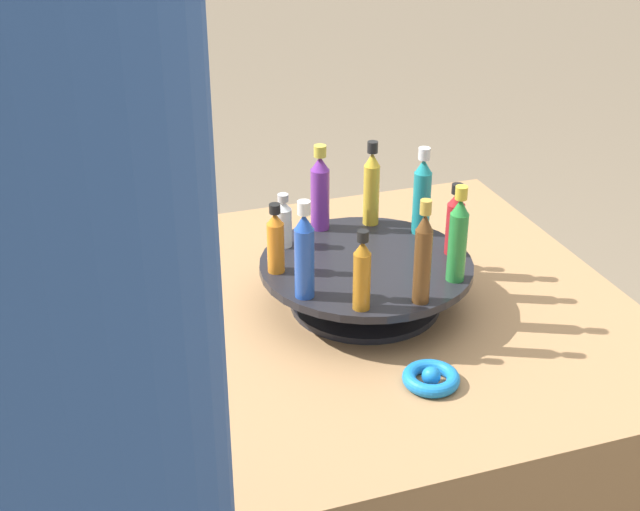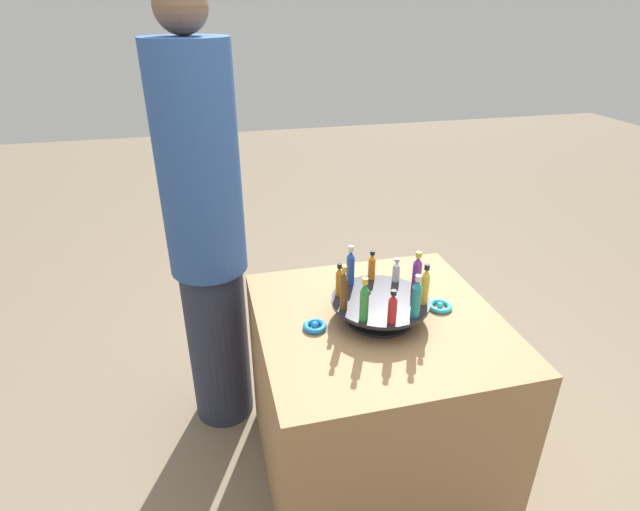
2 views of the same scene
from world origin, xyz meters
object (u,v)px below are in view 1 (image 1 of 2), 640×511
Objects in this scene: display_stand at (366,279)px; ribbon_bow_teal at (315,240)px; bottle_green at (458,238)px; bottle_red at (455,222)px; bottle_purple at (320,191)px; bottle_orange at (276,241)px; bottle_teal at (422,194)px; bottle_gold at (371,187)px; bottle_blue at (304,254)px; ribbon_bow_blue at (431,378)px; bottle_brown at (423,256)px; bottle_amber at (362,273)px; bottle_clear at (283,222)px.

display_stand is 3.89× the size of ribbon_bow_teal.
bottle_red is at bearing 65.84° from bottle_green.
display_stand is 0.17m from bottle_purple.
bottle_teal is at bearing 11.84° from bottle_orange.
bottle_blue is (-0.17, -0.19, 0.00)m from bottle_gold.
display_stand is 0.17m from bottle_blue.
bottle_purple reaches higher than bottle_orange.
ribbon_bow_blue is at bearing -88.09° from display_stand.
bottle_teal reaches higher than ribbon_bow_blue.
bottle_purple is (-0.16, 0.15, 0.01)m from bottle_red.
bottle_blue is 1.74× the size of ribbon_bow_teal.
bottle_red is at bearing -78.16° from bottle_teal.
bottle_blue is 0.94× the size of bottle_brown.
ribbon_bow_blue is (-0.02, -0.09, -0.14)m from bottle_brown.
bottle_teal reaches higher than ribbon_bow_teal.
bottle_blue reaches higher than bottle_purple.
bottle_brown reaches higher than bottle_gold.
bottle_amber reaches higher than bottle_red.
bottle_blue is 0.09m from bottle_amber.
ribbon_bow_blue is at bearing -58.80° from bottle_orange.
bottle_green is 1.24× the size of bottle_amber.
display_stand is 2.25× the size of bottle_teal.
bottle_brown is 1.85× the size of ribbon_bow_teal.
bottle_amber is at bearing -114.16° from display_stand.
ribbon_bow_teal is (-0.01, 0.22, -0.04)m from display_stand.
bottle_teal is 0.26m from bottle_amber.
bottle_orange is at bearing 119.84° from bottle_amber.
ribbon_bow_teal is (-0.06, 0.10, -0.13)m from bottle_gold.
bottle_teal is 0.16m from bottle_purple.
bottle_brown reaches higher than bottle_orange.
bottle_red reaches higher than bottle_clear.
ribbon_bow_teal is (-0.13, 0.15, -0.13)m from bottle_teal.
bottle_green reaches higher than bottle_amber.
bottle_purple is 1.31× the size of bottle_orange.
bottle_blue is at bearing -110.97° from ribbon_bow_teal.
ribbon_bow_teal is at bearing 129.29° from bottle_teal.
bottle_blue reaches higher than bottle_red.
bottle_clear is at bearing 119.84° from bottle_brown.
bottle_clear is at bearing 173.84° from bottle_teal.
display_stand is 0.17m from bottle_green.
bottle_purple reaches higher than ribbon_bow_blue.
bottle_red is 0.16m from bottle_brown.
bottle_gold is at bearing 11.84° from bottle_clear.
bottle_teal reaches higher than bottle_orange.
bottle_amber is at bearing -42.16° from bottle_blue.
bottle_orange is 1.30× the size of ribbon_bow_teal.
bottle_teal is 1.73× the size of ribbon_bow_teal.
bottle_green is 0.26m from bottle_orange.
bottle_teal is at bearing 29.84° from bottle_blue.
bottle_teal is (0.02, 0.16, -0.00)m from bottle_green.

